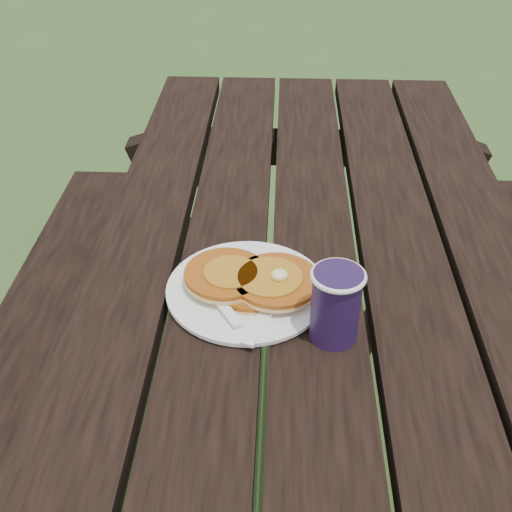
{
  "coord_description": "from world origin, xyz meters",
  "views": [
    {
      "loc": [
        -0.06,
        -0.78,
        1.39
      ],
      "look_at": [
        -0.09,
        0.02,
        0.8
      ],
      "focal_mm": 45.0,
      "sensor_mm": 36.0,
      "label": 1
    }
  ],
  "objects_px": {
    "picnic_table": "(305,444)",
    "coffee_cup": "(336,302)",
    "plate": "(247,290)",
    "pancake_stack": "(252,280)"
  },
  "relations": [
    {
      "from": "pancake_stack",
      "to": "picnic_table",
      "type": "bearing_deg",
      "value": 6.55
    },
    {
      "from": "plate",
      "to": "coffee_cup",
      "type": "distance_m",
      "value": 0.17
    },
    {
      "from": "picnic_table",
      "to": "coffee_cup",
      "type": "bearing_deg",
      "value": -78.57
    },
    {
      "from": "picnic_table",
      "to": "plate",
      "type": "distance_m",
      "value": 0.4
    },
    {
      "from": "plate",
      "to": "coffee_cup",
      "type": "relative_size",
      "value": 2.16
    },
    {
      "from": "picnic_table",
      "to": "coffee_cup",
      "type": "relative_size",
      "value": 16.02
    },
    {
      "from": "pancake_stack",
      "to": "coffee_cup",
      "type": "relative_size",
      "value": 1.86
    },
    {
      "from": "plate",
      "to": "pancake_stack",
      "type": "relative_size",
      "value": 1.16
    },
    {
      "from": "picnic_table",
      "to": "plate",
      "type": "xyz_separation_m",
      "value": [
        -0.11,
        -0.01,
        0.39
      ]
    },
    {
      "from": "pancake_stack",
      "to": "coffee_cup",
      "type": "bearing_deg",
      "value": -37.44
    }
  ]
}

